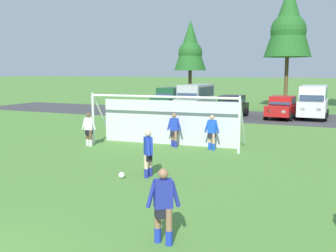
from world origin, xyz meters
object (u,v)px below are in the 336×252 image
at_px(player_striker_near, 163,206).
at_px(parked_car_slot_center_left, 231,106).
at_px(player_trailing_back, 174,130).
at_px(parked_car_slot_left, 196,99).
at_px(soccer_goal, 167,119).
at_px(player_midfield_center, 212,132).
at_px(player_winger_right, 89,129).
at_px(parked_car_slot_far_left, 172,99).
at_px(parked_car_slot_center, 282,107).
at_px(parked_car_slot_center_right, 313,101).
at_px(player_defender_far, 148,154).
at_px(soccer_ball, 122,175).

relative_size(player_striker_near, parked_car_slot_center_left, 0.38).
bearing_deg(player_trailing_back, player_striker_near, -68.59).
bearing_deg(parked_car_slot_left, player_trailing_back, -74.78).
distance_m(soccer_goal, player_striker_near, 10.96).
bearing_deg(player_midfield_center, player_trailing_back, -179.22).
bearing_deg(player_winger_right, parked_car_slot_far_left, 99.17).
bearing_deg(player_midfield_center, parked_car_slot_center, 83.96).
distance_m(player_winger_right, parked_car_slot_center, 16.71).
bearing_deg(player_trailing_back, parked_car_slot_left, 105.22).
xyz_separation_m(player_winger_right, parked_car_slot_center_right, (9.41, 16.04, 0.52)).
relative_size(player_striker_near, parked_car_slot_center_right, 0.34).
relative_size(soccer_goal, player_striker_near, 4.60).
relative_size(player_midfield_center, player_winger_right, 1.00).
bearing_deg(player_defender_far, parked_car_slot_far_left, 110.92).
xyz_separation_m(player_winger_right, player_trailing_back, (3.92, 1.42, 0.00)).
relative_size(parked_car_slot_center_left, parked_car_slot_center_right, 0.88).
xyz_separation_m(player_striker_near, parked_car_slot_left, (-7.48, 23.19, 0.52)).
height_order(player_defender_far, player_trailing_back, same).
bearing_deg(player_winger_right, soccer_goal, 26.89).
xyz_separation_m(player_midfield_center, player_winger_right, (-5.79, -1.44, 0.00)).
height_order(player_striker_near, parked_car_slot_far_left, parked_car_slot_far_left).
bearing_deg(player_trailing_back, parked_car_slot_center, 76.34).
distance_m(soccer_goal, parked_car_slot_center_right, 15.52).
distance_m(parked_car_slot_left, parked_car_slot_center_left, 3.27).
xyz_separation_m(soccer_ball, parked_car_slot_center_right, (5.03, 20.38, 1.23)).
relative_size(player_midfield_center, player_trailing_back, 1.00).
bearing_deg(player_defender_far, player_trailing_back, 103.11).
height_order(player_striker_near, player_trailing_back, same).
relative_size(soccer_ball, player_striker_near, 0.13).
bearing_deg(parked_car_slot_center_right, parked_car_slot_far_left, 177.19).
bearing_deg(player_midfield_center, soccer_ball, -103.69).
xyz_separation_m(player_defender_far, player_winger_right, (-5.14, 3.82, 0.00)).
xyz_separation_m(player_striker_near, player_winger_right, (-7.74, 8.33, 0.00)).
bearing_deg(soccer_ball, parked_car_slot_center, 81.64).
distance_m(player_defender_far, player_trailing_back, 5.38).
relative_size(soccer_goal, player_trailing_back, 4.60).
relative_size(player_midfield_center, player_defender_far, 1.00).
bearing_deg(parked_car_slot_center_left, parked_car_slot_center, 11.36).
xyz_separation_m(soccer_goal, player_winger_right, (-3.40, -1.72, -0.47)).
distance_m(soccer_ball, player_midfield_center, 6.00).
bearing_deg(parked_car_slot_center_right, parked_car_slot_left, -172.67).
height_order(player_trailing_back, parked_car_slot_far_left, parked_car_slot_far_left).
bearing_deg(player_striker_near, player_winger_right, 132.90).
xyz_separation_m(player_striker_near, player_trailing_back, (-3.82, 9.74, 0.00)).
height_order(player_winger_right, parked_car_slot_center_right, parked_car_slot_center_right).
relative_size(player_midfield_center, parked_car_slot_center_right, 0.34).
distance_m(soccer_ball, player_winger_right, 6.21).
bearing_deg(parked_car_slot_center, parked_car_slot_center_left, -168.64).
bearing_deg(parked_car_slot_far_left, soccer_ball, -71.38).
height_order(parked_car_slot_far_left, parked_car_slot_center_left, parked_car_slot_far_left).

